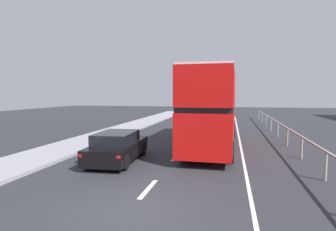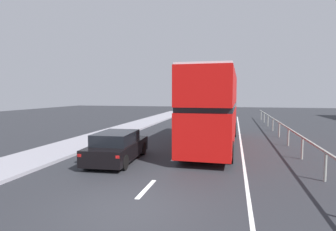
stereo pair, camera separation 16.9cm
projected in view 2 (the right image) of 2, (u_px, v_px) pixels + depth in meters
name	position (u px, v px, depth m)	size (l,w,h in m)	color
ground_plane	(129.00, 209.00, 7.75)	(74.86, 120.00, 0.10)	#27292E
lane_paint_markings	(221.00, 149.00, 15.95)	(3.38, 46.00, 0.01)	silver
bridge_side_railing	(295.00, 136.00, 15.05)	(0.10, 42.00, 1.10)	gray
double_decker_bus_red	(214.00, 107.00, 16.54)	(2.70, 11.04, 4.41)	red
hatchback_car_near	(117.00, 147.00, 13.01)	(2.03, 4.46, 1.38)	black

